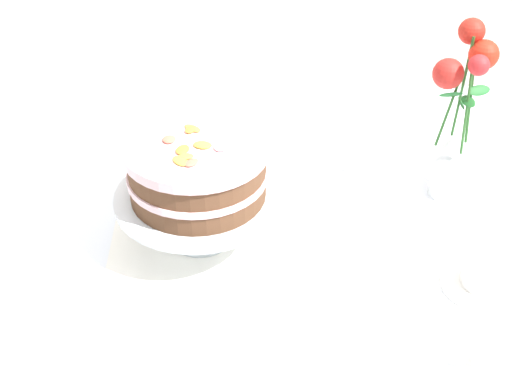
% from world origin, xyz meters
% --- Properties ---
extents(dining_table, '(1.40, 1.00, 0.74)m').
position_xyz_m(dining_table, '(0.00, -0.03, 0.65)').
color(dining_table, white).
rests_on(dining_table, ground).
extents(linen_napkin, '(0.36, 0.36, 0.00)m').
position_xyz_m(linen_napkin, '(-0.16, 0.02, 0.74)').
color(linen_napkin, white).
rests_on(linen_napkin, dining_table).
extents(cake_stand, '(0.29, 0.29, 0.10)m').
position_xyz_m(cake_stand, '(-0.16, 0.02, 0.82)').
color(cake_stand, silver).
rests_on(cake_stand, linen_napkin).
extents(layer_cake, '(0.24, 0.24, 0.11)m').
position_xyz_m(layer_cake, '(-0.16, 0.02, 0.89)').
color(layer_cake, brown).
rests_on(layer_cake, cake_stand).
extents(flower_vase, '(0.11, 0.11, 0.35)m').
position_xyz_m(flower_vase, '(0.32, 0.07, 0.90)').
color(flower_vase, silver).
rests_on(flower_vase, dining_table).
extents(teacup, '(0.13, 0.13, 0.06)m').
position_xyz_m(teacup, '(0.28, -0.18, 0.77)').
color(teacup, white).
rests_on(teacup, dining_table).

